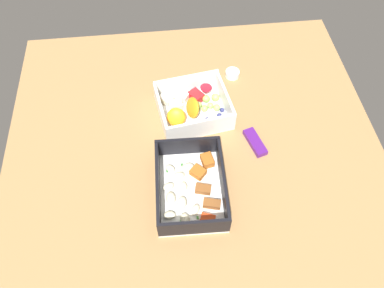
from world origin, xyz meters
The scene contains 5 objects.
table_surface centered at (0.00, 0.00, 1.00)cm, with size 80.00×80.00×2.00cm, color #9E7547.
pasta_container centered at (8.81, -1.83, 3.72)cm, with size 18.47×13.67×5.48cm.
fruit_bowl centered at (-11.24, 0.81, 3.83)cm, with size 15.88×17.12×5.54cm.
candy_bar centered at (-1.00, 13.04, 2.60)cm, with size 7.00×2.40×1.20cm, color #51197A.
paper_cup_liner centered at (-21.39, 11.61, 2.76)cm, with size 3.36×3.36×1.52cm, color white.
Camera 1 is at (42.03, -5.22, 68.14)cm, focal length 34.82 mm.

